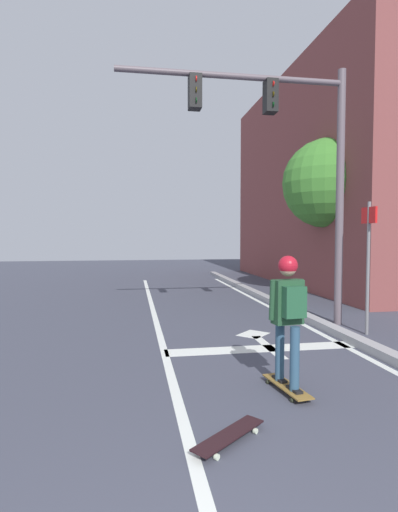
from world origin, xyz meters
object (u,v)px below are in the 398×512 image
Objects in this scene: skater at (288,305)px; spare_skateboard at (229,435)px; skateboard at (287,386)px; traffic_signal_mast at (285,141)px; roadside_tree at (327,184)px; street_sign_post at (368,249)px.

spare_skateboard is at bearing -133.33° from skater.
skateboard is at bearing 97.86° from skater.
traffic_signal_mast reaches higher than roadside_tree.
street_sign_post is (2.53, 2.38, 1.54)m from skateboard.
spare_skateboard is at bearing -135.61° from street_sign_post.
street_sign_post is at bearing -107.97° from roadside_tree.
roadside_tree is (4.94, 7.91, 3.34)m from spare_skateboard.
roadside_tree is at bearing 52.43° from traffic_signal_mast.
skateboard is 0.57× the size of skater.
traffic_signal_mast is 2.67m from street_sign_post.
traffic_signal_mast reaches higher than skateboard.
spare_skateboard is at bearing -122.00° from roadside_tree.
skater is at bearing -82.14° from skateboard.
street_sign_post reaches higher than spare_skateboard.
spare_skateboard is (-0.95, -1.03, 0.00)m from skateboard.
skateboard is 0.17× the size of traffic_signal_mast.
roadside_tree is (3.98, 6.89, 2.37)m from skater.
traffic_signal_mast reaches higher than skater.
roadside_tree reaches higher than skater.
roadside_tree is (3.99, 6.88, 3.34)m from skateboard.
spare_skateboard is 5.11m from street_sign_post.
traffic_signal_mast is at bearing 144.95° from street_sign_post.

